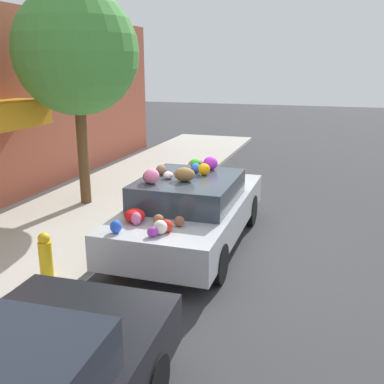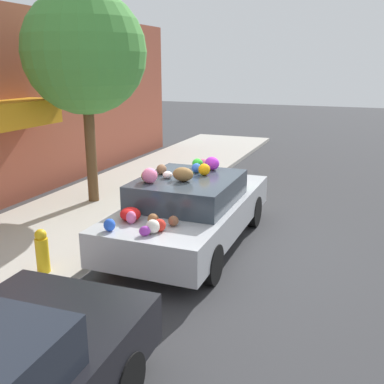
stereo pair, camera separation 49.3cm
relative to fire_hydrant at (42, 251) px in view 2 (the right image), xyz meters
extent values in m
plane|color=#38383A|center=(2.17, -1.59, -0.47)|extent=(60.00, 60.00, 0.00)
cube|color=#B2ADA3|center=(2.17, 1.11, -0.41)|extent=(24.00, 3.20, 0.12)
cube|color=orange|center=(2.35, 2.76, 1.71)|extent=(2.80, 0.90, 0.55)
cylinder|color=brown|center=(3.51, 1.41, 0.86)|extent=(0.24, 0.24, 2.40)
sphere|color=#47933D|center=(3.51, 1.41, 2.99)|extent=(2.68, 2.68, 2.68)
cylinder|color=gold|center=(0.00, 0.00, -0.07)|extent=(0.20, 0.20, 0.55)
sphere|color=gold|center=(0.00, 0.00, 0.26)|extent=(0.18, 0.18, 0.18)
cube|color=#B7BABF|center=(2.17, -1.61, 0.12)|extent=(4.37, 1.87, 0.55)
cube|color=#333D47|center=(1.99, -1.61, 0.62)|extent=(1.97, 1.63, 0.44)
cylinder|color=black|center=(3.51, -0.75, -0.16)|extent=(0.63, 0.18, 0.63)
cylinder|color=black|center=(3.52, -2.44, -0.16)|extent=(0.63, 0.18, 0.63)
cylinder|color=black|center=(0.81, -0.77, -0.16)|extent=(0.63, 0.18, 0.63)
cylinder|color=black|center=(0.82, -2.46, -0.16)|extent=(0.63, 0.18, 0.63)
sphere|color=orange|center=(3.14, -2.05, 0.54)|extent=(0.36, 0.36, 0.29)
ellipsoid|color=pink|center=(4.05, -1.12, 0.57)|extent=(0.26, 0.42, 0.34)
sphere|color=olive|center=(1.47, -1.07, 0.94)|extent=(0.28, 0.28, 0.20)
sphere|color=blue|center=(2.39, -1.61, 0.93)|extent=(0.21, 0.21, 0.17)
ellipsoid|color=white|center=(1.81, -1.29, 0.90)|extent=(0.18, 0.18, 0.13)
sphere|color=brown|center=(0.77, -1.86, 0.48)|extent=(0.19, 0.19, 0.16)
ellipsoid|color=black|center=(3.92, -1.87, 0.46)|extent=(0.22, 0.20, 0.12)
sphere|color=pink|center=(1.42, -1.15, 0.97)|extent=(0.36, 0.36, 0.26)
sphere|color=brown|center=(2.04, -1.07, 0.93)|extent=(0.22, 0.22, 0.18)
sphere|color=red|center=(4.02, -1.76, 0.49)|extent=(0.21, 0.21, 0.19)
sphere|color=orange|center=(2.26, -1.81, 0.94)|extent=(0.30, 0.30, 0.21)
sphere|color=green|center=(3.13, -2.15, 0.54)|extent=(0.36, 0.36, 0.28)
sphere|color=red|center=(0.48, -1.76, 0.49)|extent=(0.20, 0.20, 0.19)
ellipsoid|color=pink|center=(0.63, -1.22, 0.50)|extent=(0.23, 0.23, 0.20)
ellipsoid|color=purple|center=(2.71, -1.80, 0.96)|extent=(0.36, 0.38, 0.25)
ellipsoid|color=red|center=(3.17, -1.52, 0.51)|extent=(0.36, 0.30, 0.23)
ellipsoid|color=red|center=(0.75, -1.13, 0.50)|extent=(0.49, 0.48, 0.20)
ellipsoid|color=#955F37|center=(0.68, -1.56, 0.49)|extent=(0.25, 0.26, 0.18)
ellipsoid|color=blue|center=(0.23, -1.08, 0.49)|extent=(0.24, 0.24, 0.19)
ellipsoid|color=green|center=(3.87, -1.21, 0.50)|extent=(0.45, 0.34, 0.20)
sphere|color=white|center=(0.38, -1.71, 0.50)|extent=(0.25, 0.25, 0.21)
ellipsoid|color=brown|center=(1.73, -1.62, 0.96)|extent=(0.27, 0.37, 0.24)
ellipsoid|color=green|center=(2.76, -1.49, 0.93)|extent=(0.24, 0.24, 0.18)
ellipsoid|color=purple|center=(0.25, -1.64, 0.47)|extent=(0.21, 0.21, 0.14)
cylinder|color=black|center=(-1.92, -2.52, -0.18)|extent=(0.59, 0.20, 0.58)
camera|label=1|loc=(-5.22, -3.99, 2.75)|focal=42.00mm
camera|label=2|loc=(-5.06, -4.45, 2.75)|focal=42.00mm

